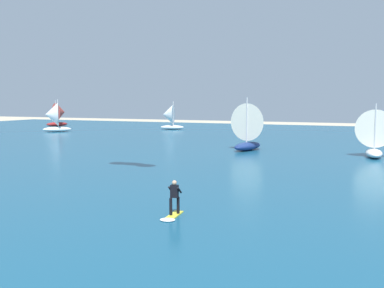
% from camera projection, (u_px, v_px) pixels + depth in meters
% --- Properties ---
extents(ocean, '(160.00, 90.00, 0.10)m').
position_uv_depth(ocean, '(295.00, 147.00, 50.27)').
color(ocean, navy).
rests_on(ocean, ground).
extents(kitesurfer, '(0.77, 2.00, 1.67)m').
position_uv_depth(kitesurfer, '(173.00, 204.00, 20.31)').
color(kitesurfer, yellow).
rests_on(kitesurfer, ocean).
extents(sailboat_mid_left, '(4.56, 4.02, 5.12)m').
position_uv_depth(sailboat_mid_left, '(169.00, 117.00, 79.71)').
color(sailboat_mid_left, silver).
rests_on(sailboat_mid_left, ocean).
extents(sailboat_far_right, '(4.41, 5.03, 5.67)m').
position_uv_depth(sailboat_far_right, '(251.00, 126.00, 47.30)').
color(sailboat_far_right, navy).
rests_on(sailboat_far_right, ocean).
extents(sailboat_far_left, '(4.26, 4.76, 5.35)m').
position_uv_depth(sailboat_far_left, '(60.00, 114.00, 90.10)').
color(sailboat_far_left, maroon).
rests_on(sailboat_far_left, ocean).
extents(sailboat_anchored_offshore, '(3.74, 4.38, 5.07)m').
position_uv_depth(sailboat_anchored_offshore, '(374.00, 132.00, 41.62)').
color(sailboat_anchored_offshore, white).
rests_on(sailboat_anchored_offshore, ocean).
extents(sailboat_heeled_over, '(4.94, 4.75, 5.52)m').
position_uv_depth(sailboat_heeled_over, '(53.00, 117.00, 73.65)').
color(sailboat_heeled_over, white).
rests_on(sailboat_heeled_over, ocean).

